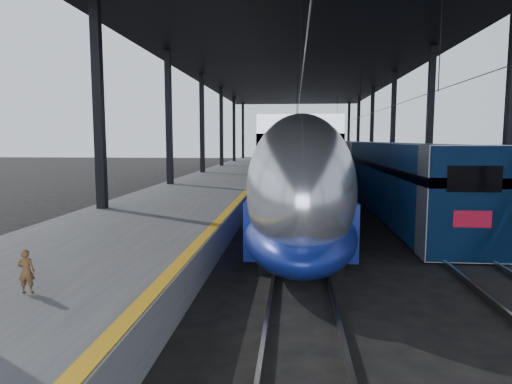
# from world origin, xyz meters

# --- Properties ---
(ground) EXTENTS (160.00, 160.00, 0.00)m
(ground) POSITION_xyz_m (0.00, 0.00, 0.00)
(ground) COLOR black
(ground) RESTS_ON ground
(platform) EXTENTS (6.00, 80.00, 1.00)m
(platform) POSITION_xyz_m (-3.50, 20.00, 0.50)
(platform) COLOR #4C4C4F
(platform) RESTS_ON ground
(yellow_strip) EXTENTS (0.30, 80.00, 0.01)m
(yellow_strip) POSITION_xyz_m (-0.70, 20.00, 1.00)
(yellow_strip) COLOR gold
(yellow_strip) RESTS_ON platform
(rails) EXTENTS (6.52, 80.00, 0.16)m
(rails) POSITION_xyz_m (4.50, 20.00, 0.08)
(rails) COLOR slate
(rails) RESTS_ON ground
(canopy) EXTENTS (18.00, 75.00, 9.47)m
(canopy) POSITION_xyz_m (1.90, 20.00, 9.12)
(canopy) COLOR black
(canopy) RESTS_ON ground
(tgv_train) EXTENTS (3.22, 65.20, 4.62)m
(tgv_train) POSITION_xyz_m (2.00, 28.52, 2.16)
(tgv_train) COLOR #B8BABF
(tgv_train) RESTS_ON ground
(second_train) EXTENTS (2.58, 56.05, 3.56)m
(second_train) POSITION_xyz_m (7.00, 28.53, 1.80)
(second_train) COLOR #164794
(second_train) RESTS_ON ground
(child) EXTENTS (0.32, 0.24, 0.79)m
(child) POSITION_xyz_m (-2.91, -4.90, 1.40)
(child) COLOR #53371B
(child) RESTS_ON platform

